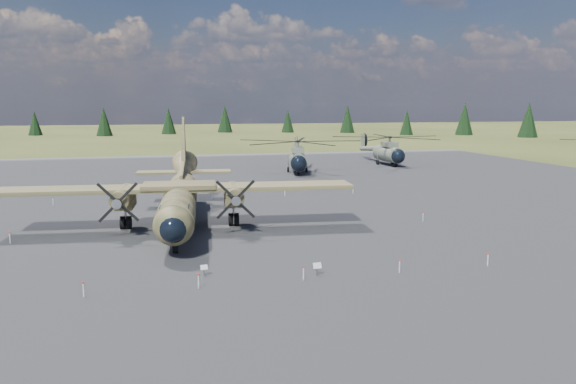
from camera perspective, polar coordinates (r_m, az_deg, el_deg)
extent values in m
plane|color=brown|center=(45.16, -5.46, -4.01)|extent=(500.00, 500.00, 0.00)
cube|color=#58585D|center=(54.88, -6.99, -1.73)|extent=(120.00, 120.00, 0.04)
cylinder|color=#353C20|center=(45.92, -10.98, -1.07)|extent=(4.37, 17.69, 2.72)
sphere|color=#353C20|center=(37.33, -11.54, -3.37)|extent=(2.91, 2.91, 2.67)
sphere|color=black|center=(36.82, -11.58, -3.62)|extent=(2.14, 2.14, 1.96)
cube|color=black|center=(38.71, -11.46, -1.83)|extent=(2.08, 1.73, 0.54)
cone|color=#353C20|center=(57.13, -10.52, 1.91)|extent=(3.29, 6.91, 4.10)
cube|color=#ADB0B3|center=(47.08, -10.89, -2.21)|extent=(2.39, 5.99, 0.49)
cube|color=#2B331B|center=(46.22, -10.99, 0.40)|extent=(28.40, 5.96, 0.34)
cube|color=#353C20|center=(46.19, -11.00, 0.66)|extent=(6.14, 4.04, 0.34)
cylinder|color=#353C20|center=(46.43, -16.39, -0.43)|extent=(1.93, 5.17, 1.46)
cube|color=#353C20|center=(47.29, -16.23, -1.04)|extent=(1.77, 3.43, 0.78)
cone|color=gray|center=(43.34, -16.96, -1.10)|extent=(0.82, 0.94, 0.74)
cylinder|color=black|center=(47.59, -16.14, -3.00)|extent=(0.95, 1.15, 1.07)
cylinder|color=#353C20|center=(46.02, -5.53, -0.19)|extent=(1.93, 5.17, 1.46)
cube|color=#353C20|center=(46.89, -5.57, -0.80)|extent=(1.77, 3.43, 0.78)
cone|color=gray|center=(42.90, -5.32, -0.85)|extent=(0.82, 0.94, 0.74)
cylinder|color=black|center=(47.20, -5.54, -2.78)|extent=(0.95, 1.15, 1.07)
cube|color=#353C20|center=(53.39, -10.67, 2.06)|extent=(0.97, 7.34, 1.63)
cube|color=#2B331B|center=(57.60, -10.51, 2.02)|extent=(9.50, 3.01, 0.21)
cylinder|color=gray|center=(38.69, -11.41, -4.45)|extent=(0.15, 0.15, 0.88)
cylinder|color=black|center=(38.85, -11.37, -5.46)|extent=(0.42, 0.94, 0.91)
cylinder|color=slate|center=(82.71, 0.99, 3.21)|extent=(4.07, 7.67, 2.53)
sphere|color=black|center=(79.09, 1.09, 2.92)|extent=(2.78, 2.78, 2.33)
sphere|color=slate|center=(86.34, 0.90, 3.45)|extent=(2.78, 2.78, 2.33)
cube|color=slate|center=(82.16, 1.00, 4.31)|extent=(2.39, 3.54, 0.76)
cylinder|color=gray|center=(82.11, 1.00, 4.84)|extent=(0.44, 0.44, 1.01)
cylinder|color=slate|center=(90.08, 0.81, 3.91)|extent=(2.72, 8.62, 1.45)
cube|color=slate|center=(93.77, 0.73, 4.88)|extent=(0.53, 1.43, 2.43)
cylinder|color=black|center=(93.78, 0.95, 4.88)|extent=(0.64, 2.58, 2.63)
cylinder|color=black|center=(79.86, 1.07, 1.95)|extent=(0.43, 0.73, 0.69)
cylinder|color=black|center=(84.04, 0.02, 2.30)|extent=(0.47, 0.86, 0.81)
cylinder|color=gray|center=(83.98, 0.02, 2.66)|extent=(0.17, 0.17, 1.47)
cylinder|color=black|center=(84.14, 1.89, 2.30)|extent=(0.47, 0.86, 0.81)
cylinder|color=gray|center=(84.08, 1.89, 2.66)|extent=(0.17, 0.17, 1.47)
cylinder|color=slate|center=(95.20, 10.16, 3.82)|extent=(2.63, 7.30, 2.52)
sphere|color=black|center=(91.94, 11.10, 3.58)|extent=(2.36, 2.36, 2.32)
sphere|color=slate|center=(98.50, 9.27, 4.01)|extent=(2.36, 2.36, 2.32)
cube|color=slate|center=(94.71, 10.28, 4.77)|extent=(1.76, 3.26, 0.76)
cylinder|color=gray|center=(94.66, 10.30, 5.23)|extent=(0.37, 0.37, 1.01)
cylinder|color=slate|center=(101.93, 8.41, 4.39)|extent=(0.97, 8.63, 1.44)
cube|color=slate|center=(105.33, 7.62, 5.24)|extent=(0.24, 1.42, 2.42)
cylinder|color=black|center=(105.46, 7.80, 5.24)|extent=(0.10, 2.63, 2.62)
cylinder|color=black|center=(92.62, 10.91, 2.75)|extent=(0.29, 0.69, 0.69)
cylinder|color=black|center=(95.88, 9.09, 3.00)|extent=(0.31, 0.81, 0.81)
cylinder|color=gray|center=(95.83, 9.10, 3.32)|extent=(0.14, 0.14, 1.46)
cylinder|color=black|center=(97.01, 10.56, 3.03)|extent=(0.31, 0.81, 0.81)
cylinder|color=gray|center=(96.96, 10.57, 3.34)|extent=(0.14, 0.14, 1.46)
cube|color=gray|center=(33.95, -8.53, -7.96)|extent=(0.09, 0.09, 0.53)
cube|color=white|center=(33.83, -8.53, -7.57)|extent=(0.45, 0.24, 0.30)
cube|color=gray|center=(33.64, 2.95, -7.94)|extent=(0.10, 0.10, 0.63)
cube|color=white|center=(33.50, 2.98, -7.48)|extent=(0.52, 0.26, 0.35)
cylinder|color=white|center=(31.80, -20.06, -9.33)|extent=(0.07, 0.07, 0.80)
cylinder|color=red|center=(31.68, -20.10, -8.64)|extent=(0.12, 0.12, 0.10)
cylinder|color=white|center=(31.67, -9.08, -8.96)|extent=(0.07, 0.07, 0.80)
cylinder|color=red|center=(31.55, -9.09, -8.27)|extent=(0.12, 0.12, 0.10)
cylinder|color=white|center=(32.67, 1.58, -8.29)|extent=(0.07, 0.07, 0.80)
cylinder|color=red|center=(32.55, 1.58, -7.62)|extent=(0.12, 0.12, 0.10)
cylinder|color=white|center=(34.68, 11.26, -7.44)|extent=(0.07, 0.07, 0.80)
cylinder|color=red|center=(34.58, 11.28, -6.80)|extent=(0.12, 0.12, 0.10)
cylinder|color=white|center=(37.56, 19.64, -6.52)|extent=(0.07, 0.07, 0.80)
cylinder|color=red|center=(37.46, 19.67, -5.93)|extent=(0.12, 0.12, 0.10)
cylinder|color=white|center=(61.12, -22.77, -0.89)|extent=(0.07, 0.07, 0.80)
cylinder|color=red|center=(61.06, -22.79, -0.52)|extent=(0.12, 0.12, 0.10)
cylinder|color=white|center=(60.37, -15.25, -0.62)|extent=(0.07, 0.07, 0.80)
cylinder|color=red|center=(60.31, -15.27, -0.25)|extent=(0.12, 0.12, 0.10)
cylinder|color=white|center=(60.68, -7.69, -0.34)|extent=(0.07, 0.07, 0.80)
cylinder|color=red|center=(60.62, -7.69, 0.03)|extent=(0.12, 0.12, 0.10)
cylinder|color=white|center=(62.03, -0.32, -0.06)|extent=(0.07, 0.07, 0.80)
cylinder|color=red|center=(61.97, -0.32, 0.30)|extent=(0.12, 0.12, 0.10)
cylinder|color=white|center=(64.35, 6.62, 0.21)|extent=(0.07, 0.07, 0.80)
cylinder|color=red|center=(64.29, 6.63, 0.56)|extent=(0.12, 0.12, 0.10)
cylinder|color=white|center=(45.77, -26.41, -4.22)|extent=(0.07, 0.07, 0.80)
cylinder|color=red|center=(45.69, -26.44, -3.73)|extent=(0.12, 0.12, 0.10)
cylinder|color=white|center=(50.13, 13.55, -2.46)|extent=(0.07, 0.07, 0.80)
cylinder|color=red|center=(50.06, 13.57, -2.01)|extent=(0.12, 0.12, 0.10)
cone|color=black|center=(189.36, 23.24, 6.77)|extent=(6.04, 6.04, 10.79)
cone|color=black|center=(197.19, 17.49, 7.12)|extent=(5.99, 5.99, 10.70)
cone|color=black|center=(192.81, 11.96, 6.95)|extent=(4.67, 4.67, 8.33)
cone|color=black|center=(204.15, 6.06, 7.42)|extent=(5.58, 5.58, 9.97)
cone|color=black|center=(205.65, -0.03, 7.25)|extent=(4.68, 4.68, 8.36)
cone|color=black|center=(207.35, -6.44, 7.41)|extent=(5.51, 5.51, 9.83)
cone|color=black|center=(198.11, -12.05, 7.09)|extent=(5.03, 5.03, 8.99)
cone|color=black|center=(191.99, -18.19, 6.82)|extent=(5.16, 5.16, 9.21)
cone|color=black|center=(203.12, -24.33, 6.40)|extent=(4.49, 4.49, 8.02)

